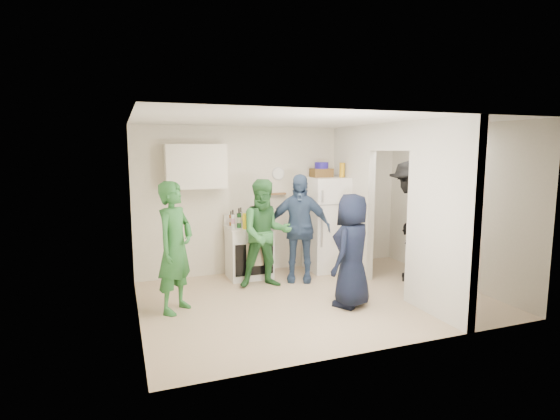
# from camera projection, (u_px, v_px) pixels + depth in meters

# --- Properties ---
(floor) EXTENTS (4.80, 4.80, 0.00)m
(floor) POSITION_uv_depth(u_px,v_px,m) (315.00, 299.00, 6.24)
(floor) COLOR tan
(floor) RESTS_ON ground
(wall_back) EXTENTS (4.80, 0.00, 4.80)m
(wall_back) POSITION_uv_depth(u_px,v_px,m) (275.00, 199.00, 7.64)
(wall_back) COLOR silver
(wall_back) RESTS_ON floor
(wall_front) EXTENTS (4.80, 0.00, 4.80)m
(wall_front) POSITION_uv_depth(u_px,v_px,m) (387.00, 235.00, 4.49)
(wall_front) COLOR silver
(wall_front) RESTS_ON floor
(wall_left) EXTENTS (0.00, 3.40, 3.40)m
(wall_left) POSITION_uv_depth(u_px,v_px,m) (135.00, 222.00, 5.24)
(wall_left) COLOR silver
(wall_left) RESTS_ON floor
(wall_right) EXTENTS (0.00, 3.40, 3.40)m
(wall_right) POSITION_uv_depth(u_px,v_px,m) (454.00, 205.00, 6.89)
(wall_right) COLOR silver
(wall_right) RESTS_ON floor
(ceiling) EXTENTS (4.80, 4.80, 0.00)m
(ceiling) POSITION_uv_depth(u_px,v_px,m) (317.00, 121.00, 5.89)
(ceiling) COLOR white
(ceiling) RESTS_ON wall_back
(partition_pier_back) EXTENTS (0.12, 1.20, 2.50)m
(partition_pier_back) POSITION_uv_depth(u_px,v_px,m) (352.00, 200.00, 7.50)
(partition_pier_back) COLOR silver
(partition_pier_back) RESTS_ON floor
(partition_pier_front) EXTENTS (0.12, 1.20, 2.50)m
(partition_pier_front) POSITION_uv_depth(u_px,v_px,m) (441.00, 219.00, 5.46)
(partition_pier_front) COLOR silver
(partition_pier_front) RESTS_ON floor
(partition_header) EXTENTS (0.12, 1.00, 0.40)m
(partition_header) POSITION_uv_depth(u_px,v_px,m) (392.00, 137.00, 6.33)
(partition_header) COLOR silver
(partition_header) RESTS_ON partition_pier_back
(stove) EXTENTS (0.72, 0.60, 0.86)m
(stove) POSITION_uv_depth(u_px,v_px,m) (249.00, 252.00, 7.25)
(stove) COLOR white
(stove) RESTS_ON floor
(upper_cabinet) EXTENTS (0.95, 0.34, 0.70)m
(upper_cabinet) POSITION_uv_depth(u_px,v_px,m) (196.00, 166.00, 6.91)
(upper_cabinet) COLOR silver
(upper_cabinet) RESTS_ON wall_back
(fridge) EXTENTS (0.67, 0.66, 1.64)m
(fridge) POSITION_uv_depth(u_px,v_px,m) (327.00, 224.00, 7.66)
(fridge) COLOR white
(fridge) RESTS_ON floor
(wicker_basket) EXTENTS (0.35, 0.25, 0.15)m
(wicker_basket) POSITION_uv_depth(u_px,v_px,m) (321.00, 173.00, 7.55)
(wicker_basket) COLOR brown
(wicker_basket) RESTS_ON fridge
(blue_bowl) EXTENTS (0.24, 0.24, 0.11)m
(blue_bowl) POSITION_uv_depth(u_px,v_px,m) (322.00, 165.00, 7.53)
(blue_bowl) COLOR navy
(blue_bowl) RESTS_ON wicker_basket
(yellow_cup_stack_top) EXTENTS (0.09, 0.09, 0.25)m
(yellow_cup_stack_top) POSITION_uv_depth(u_px,v_px,m) (342.00, 170.00, 7.51)
(yellow_cup_stack_top) COLOR gold
(yellow_cup_stack_top) RESTS_ON fridge
(wall_clock) EXTENTS (0.22, 0.02, 0.22)m
(wall_clock) POSITION_uv_depth(u_px,v_px,m) (278.00, 174.00, 7.58)
(wall_clock) COLOR white
(wall_clock) RESTS_ON wall_back
(spice_shelf) EXTENTS (0.35, 0.08, 0.03)m
(spice_shelf) POSITION_uv_depth(u_px,v_px,m) (276.00, 194.00, 7.58)
(spice_shelf) COLOR olive
(spice_shelf) RESTS_ON wall_back
(nook_window) EXTENTS (0.03, 0.70, 0.80)m
(nook_window) POSITION_uv_depth(u_px,v_px,m) (446.00, 179.00, 7.01)
(nook_window) COLOR black
(nook_window) RESTS_ON wall_right
(nook_window_frame) EXTENTS (0.04, 0.76, 0.86)m
(nook_window_frame) POSITION_uv_depth(u_px,v_px,m) (445.00, 179.00, 7.01)
(nook_window_frame) COLOR white
(nook_window_frame) RESTS_ON wall_right
(nook_valance) EXTENTS (0.04, 0.82, 0.18)m
(nook_valance) POSITION_uv_depth(u_px,v_px,m) (445.00, 157.00, 6.95)
(nook_valance) COLOR white
(nook_valance) RESTS_ON wall_right
(yellow_cup_stack_stove) EXTENTS (0.09, 0.09, 0.25)m
(yellow_cup_stack_stove) POSITION_uv_depth(u_px,v_px,m) (245.00, 221.00, 6.93)
(yellow_cup_stack_stove) COLOR yellow
(yellow_cup_stack_stove) RESTS_ON stove
(red_cup) EXTENTS (0.09, 0.09, 0.12)m
(red_cup) POSITION_uv_depth(u_px,v_px,m) (265.00, 224.00, 7.07)
(red_cup) COLOR red
(red_cup) RESTS_ON stove
(person_green_left) EXTENTS (0.73, 0.74, 1.72)m
(person_green_left) POSITION_uv_depth(u_px,v_px,m) (175.00, 247.00, 5.66)
(person_green_left) COLOR #2E743A
(person_green_left) RESTS_ON floor
(person_green_center) EXTENTS (0.89, 0.74, 1.67)m
(person_green_center) POSITION_uv_depth(u_px,v_px,m) (266.00, 234.00, 6.69)
(person_green_center) COLOR #337433
(person_green_center) RESTS_ON floor
(person_denim) EXTENTS (1.10, 0.82, 1.73)m
(person_denim) POSITION_uv_depth(u_px,v_px,m) (299.00, 228.00, 7.00)
(person_denim) COLOR #364D77
(person_denim) RESTS_ON floor
(person_navy) EXTENTS (0.90, 0.83, 1.54)m
(person_navy) POSITION_uv_depth(u_px,v_px,m) (352.00, 250.00, 5.87)
(person_navy) COLOR black
(person_navy) RESTS_ON floor
(person_nook) EXTENTS (1.31, 1.45, 1.95)m
(person_nook) POSITION_uv_depth(u_px,v_px,m) (411.00, 220.00, 7.06)
(person_nook) COLOR black
(person_nook) RESTS_ON floor
(bottle_a) EXTENTS (0.06, 0.06, 0.24)m
(bottle_a) POSITION_uv_depth(u_px,v_px,m) (231.00, 218.00, 7.21)
(bottle_a) COLOR brown
(bottle_a) RESTS_ON stove
(bottle_b) EXTENTS (0.07, 0.07, 0.32)m
(bottle_b) POSITION_uv_depth(u_px,v_px,m) (239.00, 218.00, 7.02)
(bottle_b) COLOR #184821
(bottle_b) RESTS_ON stove
(bottle_c) EXTENTS (0.06, 0.06, 0.30)m
(bottle_c) POSITION_uv_depth(u_px,v_px,m) (241.00, 216.00, 7.28)
(bottle_c) COLOR #ABB5B9
(bottle_c) RESTS_ON stove
(bottle_d) EXTENTS (0.08, 0.08, 0.31)m
(bottle_d) POSITION_uv_depth(u_px,v_px,m) (250.00, 218.00, 7.10)
(bottle_d) COLOR #5C3B10
(bottle_d) RESTS_ON stove
(bottle_e) EXTENTS (0.08, 0.08, 0.26)m
(bottle_e) POSITION_uv_depth(u_px,v_px,m) (251.00, 216.00, 7.36)
(bottle_e) COLOR #ABB8BD
(bottle_e) RESTS_ON stove
(bottle_f) EXTENTS (0.06, 0.06, 0.32)m
(bottle_f) POSITION_uv_depth(u_px,v_px,m) (259.00, 216.00, 7.25)
(bottle_f) COLOR black
(bottle_f) RESTS_ON stove
(bottle_g) EXTENTS (0.08, 0.08, 0.27)m
(bottle_g) POSITION_uv_depth(u_px,v_px,m) (261.00, 216.00, 7.40)
(bottle_g) COLOR olive
(bottle_g) RESTS_ON stove
(bottle_h) EXTENTS (0.06, 0.06, 0.30)m
(bottle_h) POSITION_uv_depth(u_px,v_px,m) (233.00, 219.00, 6.97)
(bottle_h) COLOR silver
(bottle_h) RESTS_ON stove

